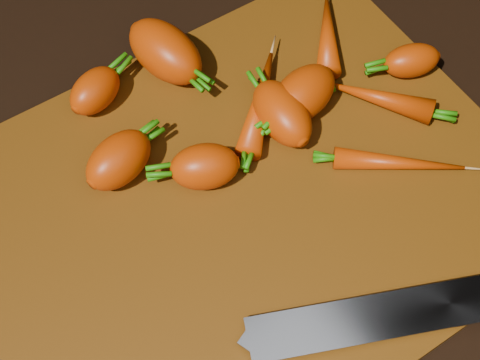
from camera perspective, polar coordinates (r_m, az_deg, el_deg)
ground at (r=0.63m, az=0.50°, el=-2.24°), size 2.00×2.00×0.01m
cutting_board at (r=0.62m, az=0.51°, el=-1.77°), size 0.50×0.40×0.01m
carrot_0 at (r=0.62m, az=-10.31°, el=1.70°), size 0.08×0.06×0.04m
carrot_1 at (r=0.60m, az=-3.03°, el=1.15°), size 0.08×0.07×0.04m
carrot_2 at (r=0.68m, az=-6.40°, el=10.85°), size 0.07×0.10×0.05m
carrot_3 at (r=0.64m, az=3.61°, el=5.70°), size 0.05×0.08×0.05m
carrot_4 at (r=0.65m, az=5.42°, el=7.32°), size 0.08×0.06×0.05m
carrot_5 at (r=0.67m, az=-12.27°, el=7.45°), size 0.07×0.06×0.04m
carrot_6 at (r=0.70m, az=14.43°, el=9.85°), size 0.07×0.05×0.03m
carrot_7 at (r=0.66m, az=1.72°, el=6.71°), size 0.10×0.11×0.03m
carrot_8 at (r=0.64m, az=13.42°, el=1.43°), size 0.11×0.09×0.02m
carrot_9 at (r=0.67m, az=11.98°, el=6.81°), size 0.08×0.09×0.03m
carrot_10 at (r=0.71m, az=7.49°, el=12.16°), size 0.08×0.10×0.03m
knife at (r=0.58m, az=13.57°, el=-10.98°), size 0.34×0.16×0.02m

